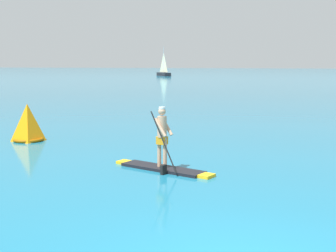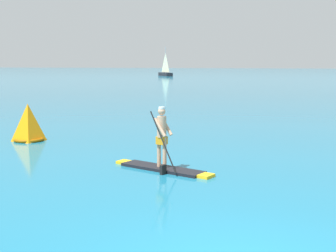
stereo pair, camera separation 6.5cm
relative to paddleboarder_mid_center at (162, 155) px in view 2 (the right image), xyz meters
name	(u,v)px [view 2 (the right image)]	position (x,y,z in m)	size (l,w,h in m)	color
paddleboarder_mid_center	(162,155)	(0.00, 0.00, 0.00)	(3.11, 1.55, 1.83)	black
race_marker_buoy	(28,124)	(-6.23, 3.39, 0.21)	(1.28, 1.28, 1.43)	orange
sailboat_left_horizon	(165,73)	(-22.50, 85.02, 0.30)	(4.33, 5.57, 6.26)	black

